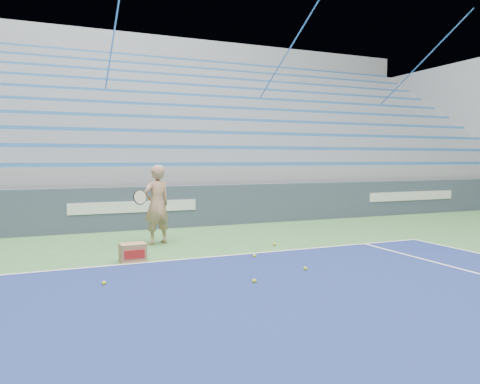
# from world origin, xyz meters

# --- Properties ---
(sponsor_barrier) EXTENTS (30.00, 0.32, 1.10)m
(sponsor_barrier) POSITION_xyz_m (0.00, 15.88, 0.55)
(sponsor_barrier) COLOR #3A4558
(sponsor_barrier) RESTS_ON ground
(bleachers) EXTENTS (31.00, 9.15, 7.30)m
(bleachers) POSITION_xyz_m (0.00, 21.60, 2.36)
(bleachers) COLOR #909398
(bleachers) RESTS_ON ground
(tennis_player) EXTENTS (0.96, 0.91, 1.68)m
(tennis_player) POSITION_xyz_m (0.09, 13.64, 0.84)
(tennis_player) COLOR tan
(tennis_player) RESTS_ON ground
(ball_box) EXTENTS (0.45, 0.35, 0.33)m
(ball_box) POSITION_xyz_m (-0.69, 12.08, 0.16)
(ball_box) COLOR #9D754C
(ball_box) RESTS_ON ground
(tennis_ball_0) EXTENTS (0.07, 0.07, 0.07)m
(tennis_ball_0) POSITION_xyz_m (2.29, 12.48, 0.03)
(tennis_ball_0) COLOR #BBD02A
(tennis_ball_0) RESTS_ON ground
(tennis_ball_1) EXTENTS (0.07, 0.07, 0.07)m
(tennis_ball_1) POSITION_xyz_m (-1.35, 10.69, 0.03)
(tennis_ball_1) COLOR #BBD02A
(tennis_ball_1) RESTS_ON ground
(tennis_ball_2) EXTENTS (0.07, 0.07, 0.07)m
(tennis_ball_2) POSITION_xyz_m (0.67, 9.96, 0.03)
(tennis_ball_2) COLOR #BBD02A
(tennis_ball_2) RESTS_ON ground
(tennis_ball_3) EXTENTS (0.07, 0.07, 0.07)m
(tennis_ball_3) POSITION_xyz_m (1.41, 11.56, 0.03)
(tennis_ball_3) COLOR #BBD02A
(tennis_ball_3) RESTS_ON ground
(tennis_ball_4) EXTENTS (0.07, 0.07, 0.07)m
(tennis_ball_4) POSITION_xyz_m (1.75, 10.34, 0.03)
(tennis_ball_4) COLOR #BBD02A
(tennis_ball_4) RESTS_ON ground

